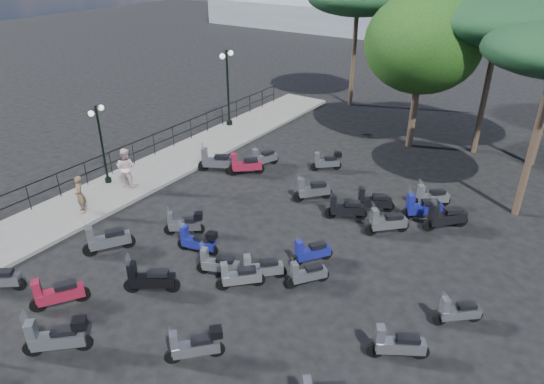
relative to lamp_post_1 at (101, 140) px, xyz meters
The scene contains 35 objects.
ground 7.70m from the lamp_post_1, 11.20° to the right, with size 120.00×120.00×0.00m, color black.
sidewalk 2.74m from the lamp_post_1, 64.58° to the left, with size 3.00×30.00×0.15m, color #615E5C.
railing 1.96m from the lamp_post_1, 112.13° to the left, with size 0.04×26.04×1.10m.
lamp_post_1 is the anchor object (origin of this frame).
lamp_post_2 9.11m from the lamp_post_1, 91.36° to the left, with size 0.49×1.27×4.36m.
woman 2.99m from the lamp_post_1, 60.62° to the right, with size 0.57×0.38×1.57m, color brown.
pedestrian_far 1.56m from the lamp_post_1, 14.61° to the left, with size 0.86×0.67×1.77m, color beige.
scooter_2 5.80m from the lamp_post_1, 39.51° to the right, with size 1.10×1.59×1.45m.
scooter_3 6.11m from the lamp_post_1, 11.30° to the right, with size 1.31×1.03×1.22m.
scooter_4 6.47m from the lamp_post_1, 44.04° to the left, with size 1.38×1.28×1.41m.
scooter_5 5.24m from the lamp_post_1, 50.97° to the left, with size 1.68×1.04×1.47m.
scooter_7 8.44m from the lamp_post_1, 49.39° to the right, with size 1.07×1.51×1.38m.
scooter_8 8.52m from the lamp_post_1, 30.63° to the right, with size 1.52×1.12×1.41m.
scooter_9 7.40m from the lamp_post_1, 14.31° to the right, with size 1.54×0.66×1.25m.
scooter_10 9.37m from the lamp_post_1, 24.71° to the left, with size 1.24×1.40×1.41m.
scooter_11 7.48m from the lamp_post_1, 49.78° to the left, with size 0.81×1.56×1.31m.
scooter_12 10.34m from the lamp_post_1, 46.55° to the right, with size 1.44×1.36×1.43m.
scooter_13 11.75m from the lamp_post_1, 28.52° to the right, with size 1.22×1.25×1.27m.
scooter_14 8.90m from the lamp_post_1, 15.88° to the right, with size 1.47×0.80×1.24m.
scooter_15 10.04m from the lamp_post_1, 10.51° to the right, with size 1.20×1.19×1.27m.
scooter_16 10.87m from the lamp_post_1, 17.59° to the left, with size 1.52×0.99×1.35m.
scooter_17 10.30m from the lamp_post_1, 42.78° to the left, with size 1.22×1.12×1.20m.
scooter_20 11.28m from the lamp_post_1, ahead, with size 0.98×1.26×1.19m.
scooter_21 10.73m from the lamp_post_1, ahead, with size 0.99×1.36×1.26m.
scooter_22 13.79m from the lamp_post_1, 21.14° to the left, with size 1.47×1.22×1.43m.
scooter_23 14.23m from the lamp_post_1, 25.44° to the left, with size 1.30×1.22×1.33m.
scooter_26 14.91m from the lamp_post_1, ahead, with size 1.48×0.98×1.33m.
scooter_27 15.66m from the lamp_post_1, ahead, with size 1.20×1.05×1.20m.
scooter_28 12.51m from the lamp_post_1, 14.54° to the left, with size 1.32×1.33×1.41m.
scooter_29 14.60m from the lamp_post_1, 18.77° to the left, with size 1.36×1.44×1.49m.
scooter_30 11.89m from the lamp_post_1, 21.98° to the left, with size 1.52×0.99×1.35m.
scooter_31 9.87m from the lamp_post_1, 15.14° to the right, with size 1.20×1.19×1.27m.
broadleaf_tree 15.87m from the lamp_post_1, 51.48° to the left, with size 5.75×5.75×7.84m.
pine_0 18.92m from the lamp_post_1, 46.03° to the left, with size 6.62×6.62×7.68m.
distant_hills 44.17m from the lamp_post_1, 80.56° to the left, with size 70.00×8.00×3.00m, color gray.
Camera 1 is at (9.86, -10.77, 9.90)m, focal length 32.00 mm.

